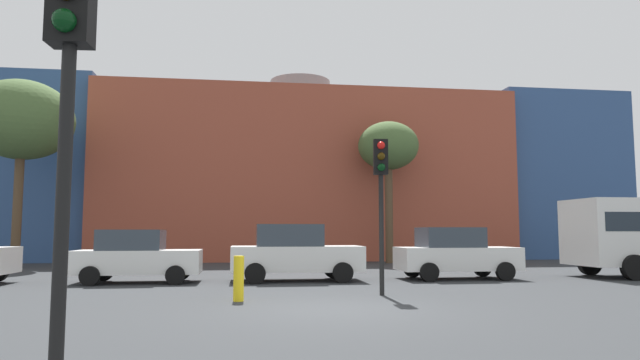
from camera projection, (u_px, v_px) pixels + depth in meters
name	position (u px, v px, depth m)	size (l,w,h in m)	color
ground_plane	(335.00, 309.00, 11.35)	(200.00, 200.00, 0.00)	#2D3033
building_backdrop	(300.00, 181.00, 36.53)	(39.23, 13.82, 11.67)	#9E4733
parked_car_1	(137.00, 256.00, 17.21)	(3.80, 1.87, 1.65)	white
parked_car_2	(295.00, 253.00, 17.90)	(4.21, 2.06, 1.82)	white
parked_car_3	(455.00, 253.00, 18.63)	(3.99, 1.96, 1.73)	white
traffic_light_near_left	(68.00, 65.00, 4.73)	(0.38, 0.37, 4.07)	black
traffic_light_island	(381.00, 180.00, 14.01)	(0.39, 0.38, 3.93)	black
bare_tree_0	(388.00, 148.00, 28.71)	(3.14, 3.14, 7.31)	brown
bare_tree_1	(22.00, 121.00, 24.86)	(4.49, 4.49, 8.41)	brown
bollard_yellow_0	(239.00, 278.00, 12.63)	(0.24, 0.24, 1.03)	yellow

